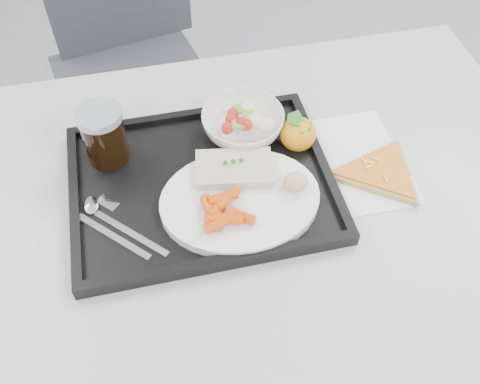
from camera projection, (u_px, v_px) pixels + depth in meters
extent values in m
cube|color=#A7A6A9|center=(233.00, 206.00, 0.94)|extent=(1.20, 0.80, 0.03)
cylinder|color=#47474C|center=(395.00, 159.00, 1.51)|extent=(0.04, 0.04, 0.72)
cube|color=#313238|center=(135.00, 85.00, 1.57)|extent=(0.49, 0.49, 0.04)
cylinder|color=#47474C|center=(93.00, 192.00, 1.62)|extent=(0.03, 0.03, 0.43)
cylinder|color=#47474C|center=(210.00, 172.00, 1.67)|extent=(0.03, 0.03, 0.43)
cylinder|color=#47474C|center=(88.00, 112.00, 1.84)|extent=(0.03, 0.03, 0.43)
cylinder|color=#47474C|center=(191.00, 97.00, 1.89)|extent=(0.03, 0.03, 0.43)
cube|color=black|center=(202.00, 185.00, 0.94)|extent=(0.45, 0.35, 0.01)
cube|color=black|center=(186.00, 115.00, 1.03)|extent=(0.45, 0.02, 0.01)
cube|color=black|center=(221.00, 260.00, 0.82)|extent=(0.45, 0.02, 0.01)
cube|color=black|center=(321.00, 159.00, 0.96)|extent=(0.02, 0.32, 0.01)
cube|color=black|center=(74.00, 202.00, 0.90)|extent=(0.02, 0.32, 0.01)
cylinder|color=white|center=(240.00, 200.00, 0.89)|extent=(0.27, 0.27, 0.02)
cube|color=beige|center=(234.00, 168.00, 0.91)|extent=(0.14, 0.10, 0.02)
sphere|color=#236B1C|center=(225.00, 163.00, 0.91)|extent=(0.01, 0.01, 0.01)
sphere|color=#236B1C|center=(233.00, 161.00, 0.91)|extent=(0.01, 0.01, 0.01)
sphere|color=#236B1C|center=(241.00, 160.00, 0.91)|extent=(0.01, 0.01, 0.01)
ellipsoid|color=tan|center=(295.00, 182.00, 0.89)|extent=(0.05, 0.05, 0.03)
imported|color=white|center=(243.00, 124.00, 0.99)|extent=(0.15, 0.15, 0.05)
cylinder|color=black|center=(105.00, 137.00, 0.93)|extent=(0.07, 0.07, 0.10)
cylinder|color=#A5A8AD|center=(99.00, 115.00, 0.89)|extent=(0.08, 0.08, 0.01)
cube|color=silver|center=(114.00, 237.00, 0.86)|extent=(0.11, 0.12, 0.00)
ellipsoid|color=silver|center=(91.00, 205.00, 0.89)|extent=(0.05, 0.05, 0.01)
cube|color=silver|center=(131.00, 233.00, 0.86)|extent=(0.11, 0.12, 0.00)
cube|color=silver|center=(108.00, 203.00, 0.90)|extent=(0.04, 0.04, 0.00)
cube|color=white|center=(334.00, 165.00, 0.97)|extent=(0.25, 0.24, 0.00)
ellipsoid|color=#FFAA1F|center=(298.00, 134.00, 0.98)|extent=(0.08, 0.08, 0.06)
cube|color=#236B1C|center=(299.00, 122.00, 0.95)|extent=(0.03, 0.05, 0.02)
cube|color=#236B1C|center=(299.00, 122.00, 0.95)|extent=(0.05, 0.03, 0.02)
cylinder|color=tan|center=(380.00, 173.00, 0.95)|extent=(0.23, 0.23, 0.01)
cylinder|color=red|center=(381.00, 170.00, 0.95)|extent=(0.20, 0.20, 0.00)
cube|color=#EABC47|center=(369.00, 162.00, 0.95)|extent=(0.02, 0.01, 0.00)
cube|color=#EABC47|center=(385.00, 178.00, 0.93)|extent=(0.00, 0.02, 0.00)
cube|color=#EABC47|center=(364.00, 161.00, 0.95)|extent=(0.01, 0.02, 0.00)
cube|color=#EABC47|center=(369.00, 167.00, 0.95)|extent=(0.02, 0.01, 0.00)
cube|color=#EABC47|center=(375.00, 159.00, 0.96)|extent=(0.01, 0.02, 0.00)
cylinder|color=#D0480A|center=(219.00, 224.00, 0.84)|extent=(0.05, 0.03, 0.02)
cylinder|color=#D0480A|center=(228.00, 199.00, 0.87)|extent=(0.05, 0.04, 0.02)
cylinder|color=#D0480A|center=(228.00, 219.00, 0.84)|extent=(0.05, 0.03, 0.02)
cylinder|color=#D0480A|center=(209.00, 208.00, 0.86)|extent=(0.02, 0.05, 0.02)
cylinder|color=#D0480A|center=(223.00, 197.00, 0.86)|extent=(0.05, 0.02, 0.02)
cylinder|color=#D0480A|center=(241.00, 216.00, 0.85)|extent=(0.05, 0.04, 0.02)
cylinder|color=#D0480A|center=(219.00, 206.00, 0.86)|extent=(0.05, 0.04, 0.02)
cylinder|color=#D0480A|center=(217.00, 217.00, 0.85)|extent=(0.03, 0.05, 0.02)
cylinder|color=#D0480A|center=(220.00, 219.00, 0.85)|extent=(0.05, 0.02, 0.02)
cylinder|color=#D0480A|center=(209.00, 211.00, 0.86)|extent=(0.02, 0.05, 0.02)
sphere|color=red|center=(246.00, 125.00, 0.97)|extent=(0.02, 0.02, 0.02)
sphere|color=red|center=(233.00, 114.00, 0.99)|extent=(0.02, 0.02, 0.02)
sphere|color=red|center=(231.00, 119.00, 0.98)|extent=(0.02, 0.02, 0.02)
sphere|color=red|center=(241.00, 123.00, 0.97)|extent=(0.02, 0.02, 0.02)
sphere|color=red|center=(227.00, 128.00, 0.96)|extent=(0.02, 0.02, 0.02)
ellipsoid|color=silver|center=(264.00, 124.00, 0.97)|extent=(0.03, 0.03, 0.03)
ellipsoid|color=silver|center=(256.00, 121.00, 0.98)|extent=(0.03, 0.03, 0.03)
ellipsoid|color=silver|center=(266.00, 125.00, 0.97)|extent=(0.03, 0.03, 0.03)
ellipsoid|color=silver|center=(248.00, 109.00, 1.00)|extent=(0.03, 0.03, 0.03)
cube|color=olive|center=(238.00, 124.00, 0.97)|extent=(0.03, 0.03, 0.00)
cube|color=olive|center=(239.00, 109.00, 0.99)|extent=(0.02, 0.02, 0.00)
cube|color=olive|center=(250.00, 115.00, 0.98)|extent=(0.03, 0.03, 0.00)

